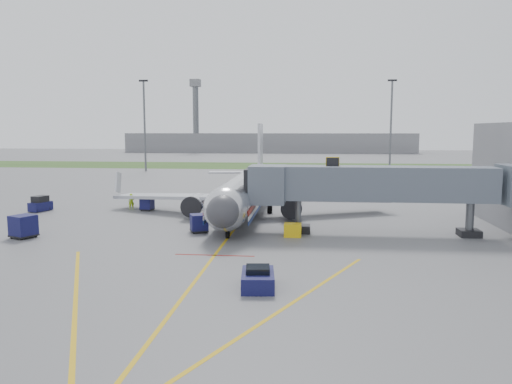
# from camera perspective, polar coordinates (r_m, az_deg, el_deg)

# --- Properties ---
(ground) EXTENTS (400.00, 400.00, 0.00)m
(ground) POSITION_cam_1_polar(r_m,az_deg,el_deg) (41.43, -3.71, -5.87)
(ground) COLOR #565659
(ground) RESTS_ON ground
(grass_strip) EXTENTS (300.00, 25.00, 0.01)m
(grass_strip) POSITION_cam_1_polar(r_m,az_deg,el_deg) (130.29, 3.03, 3.00)
(grass_strip) COLOR #2D4C1E
(grass_strip) RESTS_ON ground
(apron_markings) EXTENTS (21.52, 50.00, 0.01)m
(apron_markings) POSITION_cam_1_polar(r_m,az_deg,el_deg) (34.38, -5.83, -8.60)
(apron_markings) COLOR gold
(apron_markings) RESTS_ON ground
(airliner) EXTENTS (32.10, 35.67, 10.25)m
(airliner) POSITION_cam_1_polar(r_m,az_deg,el_deg) (55.85, -1.07, 0.27)
(airliner) COLOR silver
(airliner) RESTS_ON ground
(jet_bridge) EXTENTS (25.30, 4.00, 6.90)m
(jet_bridge) POSITION_cam_1_polar(r_m,az_deg,el_deg) (45.42, 13.56, 0.81)
(jet_bridge) COLOR slate
(jet_bridge) RESTS_ON ground
(light_mast_left) EXTENTS (2.00, 0.44, 20.40)m
(light_mast_left) POSITION_cam_1_polar(r_m,az_deg,el_deg) (115.83, -12.62, 7.66)
(light_mast_left) COLOR #595B60
(light_mast_left) RESTS_ON ground
(light_mast_right) EXTENTS (2.00, 0.44, 20.40)m
(light_mast_right) POSITION_cam_1_polar(r_m,az_deg,el_deg) (116.20, 15.17, 7.58)
(light_mast_right) COLOR #595B60
(light_mast_right) RESTS_ON ground
(distant_terminal) EXTENTS (120.00, 14.00, 8.00)m
(distant_terminal) POSITION_cam_1_polar(r_m,az_deg,el_deg) (210.52, 1.48, 5.65)
(distant_terminal) COLOR slate
(distant_terminal) RESTS_ON ground
(control_tower) EXTENTS (4.00, 4.00, 30.00)m
(control_tower) POSITION_cam_1_polar(r_m,az_deg,el_deg) (210.24, -6.91, 9.23)
(control_tower) COLOR #595B60
(control_tower) RESTS_ON ground
(pushback_tug) EXTENTS (2.21, 3.29, 1.30)m
(pushback_tug) POSITION_cam_1_polar(r_m,az_deg,el_deg) (29.90, 0.21, -9.90)
(pushback_tug) COLOR #100E3D
(pushback_tug) RESTS_ON ground
(baggage_tug) EXTENTS (2.03, 2.82, 1.77)m
(baggage_tug) POSITION_cam_1_polar(r_m,az_deg,el_deg) (62.55, -23.42, -1.30)
(baggage_tug) COLOR #100E3D
(baggage_tug) RESTS_ON ground
(baggage_cart_a) EXTENTS (1.99, 1.99, 1.65)m
(baggage_cart_a) POSITION_cam_1_polar(r_m,az_deg,el_deg) (45.88, -6.52, -3.56)
(baggage_cart_a) COLOR #100E3D
(baggage_cart_a) RESTS_ON ground
(baggage_cart_b) EXTENTS (2.41, 2.41, 1.97)m
(baggage_cart_b) POSITION_cam_1_polar(r_m,az_deg,el_deg) (47.71, -25.06, -3.58)
(baggage_cart_b) COLOR #100E3D
(baggage_cart_b) RESTS_ON ground
(baggage_cart_c) EXTENTS (1.52, 1.52, 1.47)m
(baggage_cart_c) POSITION_cam_1_polar(r_m,az_deg,el_deg) (59.21, -12.34, -1.36)
(baggage_cart_c) COLOR #100E3D
(baggage_cart_c) RESTS_ON ground
(belt_loader) EXTENTS (2.29, 4.77, 2.25)m
(belt_loader) POSITION_cam_1_polar(r_m,az_deg,el_deg) (57.37, -3.99, -1.67)
(belt_loader) COLOR #100E3D
(belt_loader) RESTS_ON ground
(ground_power_cart) EXTENTS (1.51, 1.03, 1.19)m
(ground_power_cart) POSITION_cam_1_polar(r_m,az_deg,el_deg) (43.80, 4.21, -4.38)
(ground_power_cart) COLOR #E4B80D
(ground_power_cart) RESTS_ON ground
(ramp_worker) EXTENTS (0.80, 0.66, 1.89)m
(ramp_worker) POSITION_cam_1_polar(r_m,az_deg,el_deg) (60.35, -14.05, -1.06)
(ramp_worker) COLOR #B1E21A
(ramp_worker) RESTS_ON ground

